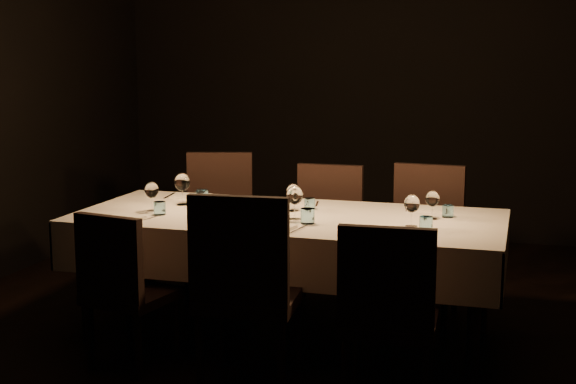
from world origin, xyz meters
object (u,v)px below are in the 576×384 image
(chair_near_left, at_px, (122,283))
(chair_far_right, at_px, (424,233))
(dining_table, at_px, (288,227))
(chair_near_right, at_px, (388,309))
(chair_near_center, at_px, (246,284))
(chair_far_left, at_px, (219,216))
(chair_far_center, at_px, (326,229))

(chair_near_left, bearing_deg, chair_far_right, -123.53)
(dining_table, height_order, chair_near_left, chair_near_left)
(chair_near_right, bearing_deg, chair_near_center, -5.62)
(chair_far_left, bearing_deg, chair_near_center, -80.59)
(dining_table, relative_size, chair_far_left, 2.53)
(chair_far_center, bearing_deg, chair_near_left, -118.09)
(chair_far_left, xyz_separation_m, chair_far_right, (1.50, -0.13, -0.01))
(chair_near_center, bearing_deg, dining_table, -93.40)
(chair_far_center, xyz_separation_m, chair_far_right, (0.67, -0.02, 0.01))
(dining_table, distance_m, chair_near_right, 1.14)
(chair_near_left, bearing_deg, dining_table, -123.77)
(chair_near_left, xyz_separation_m, chair_far_right, (1.44, 1.45, 0.05))
(dining_table, xyz_separation_m, chair_near_right, (0.74, -0.84, -0.17))
(chair_near_right, bearing_deg, dining_table, -51.17)
(dining_table, xyz_separation_m, chair_near_left, (-0.72, -0.72, -0.20))
(chair_near_center, distance_m, chair_far_center, 1.55)
(chair_near_center, height_order, chair_far_center, chair_near_center)
(chair_near_center, xyz_separation_m, chair_far_left, (-0.80, 1.66, -0.02))
(chair_near_left, relative_size, chair_far_right, 0.89)
(dining_table, distance_m, chair_far_right, 1.04)
(chair_far_left, height_order, chair_far_right, chair_far_left)
(dining_table, distance_m, chair_near_center, 0.81)
(dining_table, relative_size, chair_near_left, 2.89)
(dining_table, height_order, chair_far_center, chair_far_center)
(chair_far_center, bearing_deg, chair_near_center, -91.61)
(chair_near_center, height_order, chair_far_left, chair_near_center)
(chair_near_center, height_order, chair_near_right, chair_near_center)
(chair_far_left, height_order, chair_far_center, chair_far_left)
(dining_table, relative_size, chair_far_center, 2.64)
(chair_near_center, bearing_deg, chair_near_right, 172.38)
(chair_near_left, relative_size, chair_far_left, 0.88)
(dining_table, relative_size, chair_near_center, 2.43)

